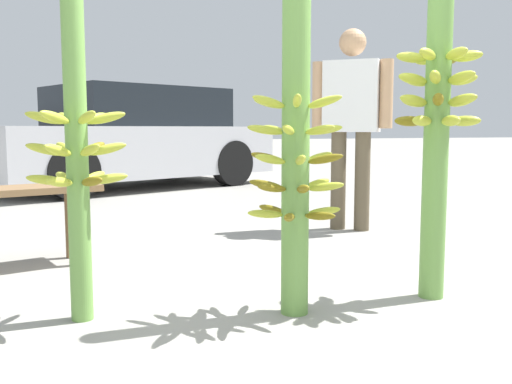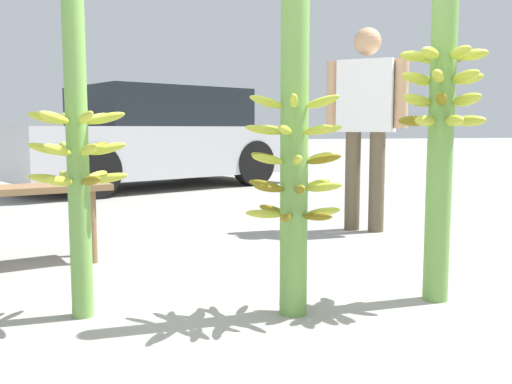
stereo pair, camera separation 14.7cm
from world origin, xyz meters
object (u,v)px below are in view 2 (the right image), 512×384
Objects in this scene: banana_stalk_left at (78,155)px; vendor_person at (366,112)px; parked_car at (153,139)px; banana_stalk_right at (441,117)px; banana_stalk_center at (294,157)px.

vendor_person is (2.27, 1.60, 0.25)m from banana_stalk_left.
banana_stalk_left is 5.87m from parked_car.
banana_stalk_right is at bearing -8.71° from banana_stalk_left.
banana_stalk_left reaches higher than banana_stalk_center.
banana_stalk_center is 2.30m from vendor_person.
vendor_person reaches higher than banana_stalk_center.
banana_stalk_center is at bearing 156.14° from parked_car.
parked_car is at bearing 79.76° from banana_stalk_left.
parked_car is at bearing 88.92° from banana_stalk_center.
vendor_person is at bearing 173.57° from parked_car.
banana_stalk_center is at bearing -15.03° from banana_stalk_left.
banana_stalk_center is (0.93, -0.25, -0.01)m from banana_stalk_left.
banana_stalk_right is 6.07m from parked_car.
banana_stalk_left is 0.87× the size of vendor_person.
banana_stalk_center is 0.33× the size of parked_car.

